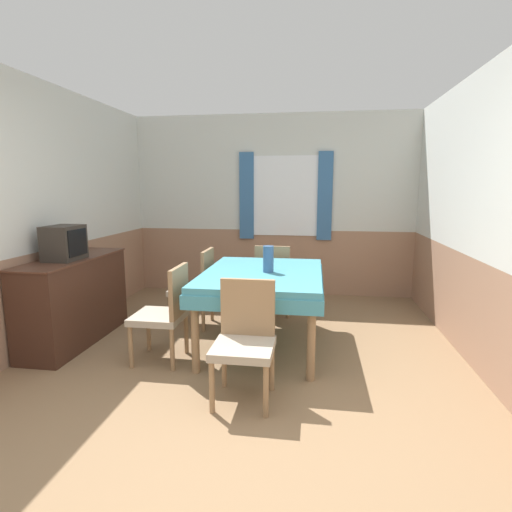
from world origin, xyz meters
The scene contains 12 objects.
ground_plane centered at (0.00, 0.00, 0.00)m, with size 16.00×16.00×0.00m, color #846647.
wall_back centered at (0.01, 3.90, 1.31)m, with size 4.44×0.09×2.60m.
wall_left centered at (-2.05, 1.94, 1.30)m, with size 0.05×4.28×2.60m.
wall_right centered at (2.05, 1.94, 1.30)m, with size 0.05×4.28×2.60m.
dining_table centered at (0.13, 1.83, 0.66)m, with size 1.16×1.54×0.76m.
chair_left_near centered at (-0.68, 1.35, 0.47)m, with size 0.44×0.44×0.88m.
chair_left_far centered at (-0.68, 2.31, 0.47)m, with size 0.44×0.44×0.88m.
chair_head_window centered at (0.13, 2.83, 0.47)m, with size 0.44×0.44×0.88m.
chair_head_near centered at (0.13, 0.83, 0.47)m, with size 0.44×0.44×0.88m.
sideboard centered at (-1.78, 1.67, 0.44)m, with size 0.46×1.36×0.87m.
tv centered at (-1.77, 1.56, 1.04)m, with size 0.29×0.36×0.33m.
vase centered at (0.19, 1.80, 0.89)m, with size 0.10×0.10×0.26m.
Camera 1 is at (0.63, -1.94, 1.57)m, focal length 28.00 mm.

